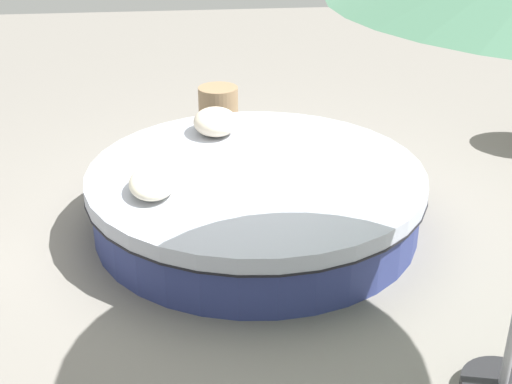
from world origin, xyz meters
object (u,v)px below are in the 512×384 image
(round_bed, at_px, (256,197))
(throw_pillow_0, at_px, (215,122))
(side_table, at_px, (219,112))
(throw_pillow_1, at_px, (153,182))

(round_bed, bearing_deg, throw_pillow_0, -161.15)
(side_table, bearing_deg, throw_pillow_0, -4.42)
(throw_pillow_1, bearing_deg, round_bed, 111.81)
(throw_pillow_1, bearing_deg, throw_pillow_0, 154.96)
(throw_pillow_1, relative_size, side_table, 1.01)
(round_bed, xyz_separation_m, throw_pillow_0, (-0.76, -0.26, 0.34))
(round_bed, distance_m, throw_pillow_1, 0.87)
(round_bed, relative_size, throw_pillow_0, 5.60)
(throw_pillow_0, distance_m, side_table, 1.20)
(throw_pillow_1, height_order, side_table, throw_pillow_1)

